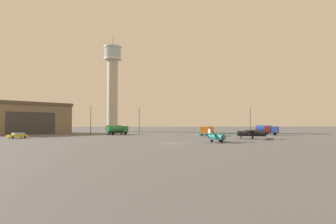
{
  "coord_description": "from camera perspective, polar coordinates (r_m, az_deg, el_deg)",
  "views": [
    {
      "loc": [
        -4.55,
        -54.01,
        3.95
      ],
      "look_at": [
        1.33,
        29.44,
        6.88
      ],
      "focal_mm": 30.96,
      "sensor_mm": 36.0,
      "label": 1
    }
  ],
  "objects": [
    {
      "name": "airplane_teal",
      "position": [
        58.06,
        9.46,
        -4.71
      ],
      "size": [
        8.6,
        6.74,
        2.55
      ],
      "rotation": [
        0.0,
        0.0,
        4.99
      ],
      "color": "teal",
      "rests_on": "ground_plane"
    },
    {
      "name": "hangar",
      "position": [
        110.3,
        -26.93,
        -1.08
      ],
      "size": [
        32.51,
        32.49,
        10.59
      ],
      "rotation": [
        0.0,
        0.0,
        -0.79
      ],
      "color": "#7A6B56",
      "rests_on": "ground_plane"
    },
    {
      "name": "light_post_north",
      "position": [
        96.11,
        -5.69,
        -1.17
      ],
      "size": [
        0.44,
        0.44,
        9.01
      ],
      "color": "#38383D",
      "rests_on": "ground_plane"
    },
    {
      "name": "light_post_west",
      "position": [
        101.98,
        15.89,
        -1.0
      ],
      "size": [
        0.44,
        0.44,
        9.52
      ],
      "color": "#38383D",
      "rests_on": "ground_plane"
    },
    {
      "name": "truck_fuel_tanker_green",
      "position": [
        92.28,
        -10.07,
        -3.38
      ],
      "size": [
        6.97,
        6.25,
        3.04
      ],
      "rotation": [
        0.0,
        0.0,
        0.67
      ],
      "color": "#38383D",
      "rests_on": "ground_plane"
    },
    {
      "name": "light_post_east",
      "position": [
        99.26,
        -14.96,
        -0.94
      ],
      "size": [
        0.44,
        0.44,
        9.67
      ],
      "color": "#38383D",
      "rests_on": "ground_plane"
    },
    {
      "name": "truck_box_orange",
      "position": [
        84.94,
        7.71,
        -3.62
      ],
      "size": [
        4.74,
        6.02,
        2.71
      ],
      "rotation": [
        0.0,
        0.0,
        1.07
      ],
      "color": "#38383D",
      "rests_on": "ground_plane"
    },
    {
      "name": "airplane_black",
      "position": [
        71.27,
        16.22,
        -3.96
      ],
      "size": [
        7.89,
        9.89,
        3.04
      ],
      "rotation": [
        0.0,
        0.0,
        2.69
      ],
      "color": "black",
      "rests_on": "ground_plane"
    },
    {
      "name": "truck_fuel_tanker_blue",
      "position": [
        94.27,
        18.88,
        -3.28
      ],
      "size": [
        6.62,
        5.74,
        3.01
      ],
      "rotation": [
        0.0,
        0.0,
        5.65
      ],
      "color": "#38383D",
      "rests_on": "ground_plane"
    },
    {
      "name": "car_yellow",
      "position": [
        80.04,
        -27.52,
        -4.08
      ],
      "size": [
        4.19,
        4.58,
        1.37
      ],
      "rotation": [
        0.0,
        0.0,
        4.03
      ],
      "color": "gold",
      "rests_on": "ground_plane"
    },
    {
      "name": "control_tower",
      "position": [
        127.53,
        -10.86,
        5.88
      ],
      "size": [
        7.65,
        7.65,
        40.64
      ],
      "color": "#B2AD9E",
      "rests_on": "ground_plane"
    },
    {
      "name": "ground_plane",
      "position": [
        54.35,
        0.79,
        -6.18
      ],
      "size": [
        400.0,
        400.0,
        0.0
      ],
      "primitive_type": "plane",
      "color": "#545456"
    }
  ]
}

